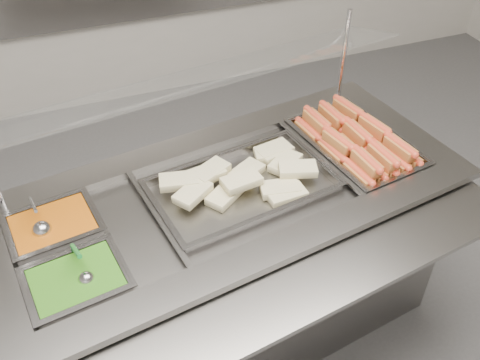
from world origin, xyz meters
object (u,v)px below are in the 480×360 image
object	(u,v)px
ladle	(42,229)
serving_spoon	(85,274)
pan_hotdogs	(354,149)
sneeze_guard	(199,81)
pan_wraps	(242,189)
steam_counter	(230,265)

from	to	relation	value
ladle	serving_spoon	world-z (taller)	serving_spoon
pan_hotdogs	ladle	distance (m)	1.21
sneeze_guard	pan_wraps	world-z (taller)	sneeze_guard
steam_counter	sneeze_guard	distance (m)	0.78
pan_wraps	ladle	world-z (taller)	ladle
steam_counter	sneeze_guard	size ratio (longest dim) A/B	1.18
steam_counter	pan_hotdogs	xyz separation A→B (m)	(0.57, 0.09, 0.38)
steam_counter	pan_wraps	distance (m)	0.39
ladle	sneeze_guard	bearing A→B (deg)	16.11
pan_wraps	ladle	bearing A→B (deg)	178.84
steam_counter	serving_spoon	distance (m)	0.72
sneeze_guard	pan_wraps	distance (m)	0.42
sneeze_guard	ladle	size ratio (longest dim) A/B	8.40
pan_wraps	ladle	xyz separation A→B (m)	(-0.70, 0.01, 0.03)
ladle	serving_spoon	xyz separation A→B (m)	(0.10, -0.25, 0.00)
sneeze_guard	serving_spoon	bearing A→B (deg)	-140.28
ladle	pan_hotdogs	bearing A→B (deg)	3.10
pan_hotdogs	pan_wraps	xyz separation A→B (m)	(-0.51, -0.08, 0.01)
steam_counter	pan_wraps	xyz separation A→B (m)	(0.05, 0.01, 0.39)
pan_hotdogs	serving_spoon	xyz separation A→B (m)	(-1.11, -0.31, 0.05)
pan_hotdogs	serving_spoon	world-z (taller)	serving_spoon
steam_counter	serving_spoon	bearing A→B (deg)	-157.52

